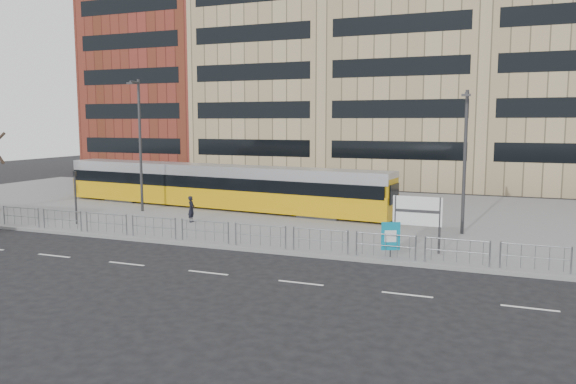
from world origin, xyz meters
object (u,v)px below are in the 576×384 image
(traffic_light_west, at_px, (75,190))
(lamp_post_west, at_px, (140,140))
(pedestrian, at_px, (191,209))
(ad_panel, at_px, (391,237))
(lamp_post_east, at_px, (465,156))
(tram, at_px, (217,186))
(station_sign, at_px, (417,214))

(traffic_light_west, height_order, lamp_post_west, lamp_post_west)
(pedestrian, bearing_deg, ad_panel, -118.11)
(lamp_post_east, bearing_deg, pedestrian, -172.21)
(tram, bearing_deg, traffic_light_west, -112.19)
(tram, distance_m, lamp_post_east, 17.19)
(ad_panel, distance_m, pedestrian, 13.48)
(traffic_light_west, bearing_deg, pedestrian, 29.48)
(ad_panel, relative_size, pedestrian, 1.01)
(tram, distance_m, traffic_light_west, 9.74)
(traffic_light_west, distance_m, lamp_post_east, 21.93)
(station_sign, distance_m, lamp_post_west, 19.87)
(station_sign, relative_size, pedestrian, 1.65)
(station_sign, height_order, lamp_post_east, lamp_post_east)
(lamp_post_west, bearing_deg, station_sign, -15.74)
(station_sign, bearing_deg, lamp_post_west, 165.20)
(tram, relative_size, ad_panel, 16.19)
(ad_panel, height_order, pedestrian, ad_panel)
(tram, bearing_deg, lamp_post_west, -134.86)
(pedestrian, bearing_deg, station_sign, -111.23)
(tram, bearing_deg, pedestrian, -70.54)
(station_sign, bearing_deg, traffic_light_west, -178.92)
(ad_panel, bearing_deg, tram, 121.00)
(pedestrian, distance_m, lamp_post_west, 6.98)
(station_sign, xyz_separation_m, ad_panel, (-0.92, -1.45, -0.86))
(traffic_light_west, xyz_separation_m, lamp_post_east, (21.22, 5.10, 2.18))
(lamp_post_west, distance_m, lamp_post_east, 20.55)
(ad_panel, height_order, lamp_post_east, lamp_post_east)
(ad_panel, relative_size, lamp_post_west, 0.18)
(station_sign, xyz_separation_m, lamp_post_west, (-18.91, 5.33, 2.94))
(tram, height_order, traffic_light_west, traffic_light_west)
(lamp_post_west, relative_size, lamp_post_east, 1.15)
(pedestrian, xyz_separation_m, lamp_post_east, (15.29, 2.09, 3.37))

